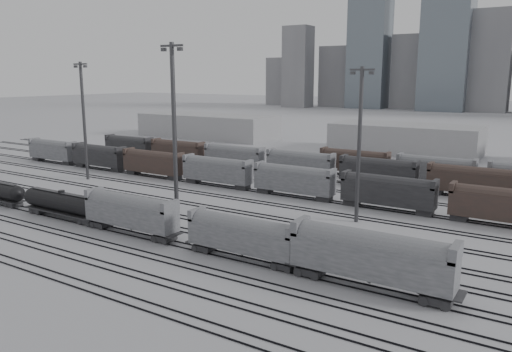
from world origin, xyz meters
The scene contains 16 objects.
ground centered at (0.00, 0.00, 0.00)m, with size 900.00×900.00×0.00m, color silver.
tracks centered at (0.00, 17.50, 0.08)m, with size 220.00×71.50×0.16m.
tank_car_b centered at (-15.10, 1.00, 2.40)m, with size 16.80×2.80×4.15m.
hopper_car_a centered at (-0.59, 1.00, 3.31)m, with size 14.99×2.98×5.36m.
hopper_car_b centered at (17.63, 1.00, 3.13)m, with size 14.15×2.81×5.06m.
hopper_car_c centered at (33.09, 1.00, 3.67)m, with size 16.62×3.30×5.94m.
light_mast_b centered at (-35.83, 22.67, 12.77)m, with size 3.85×0.62×24.08m.
light_mast_c centered at (-1.73, 11.64, 13.83)m, with size 4.17×0.67×26.08m.
light_mast_d centered at (23.24, 22.93, 11.95)m, with size 3.60×0.58×22.53m.
bg_string_near centered at (8.00, 32.00, 2.80)m, with size 151.00×3.00×5.60m.
bg_string_mid centered at (18.00, 48.00, 2.80)m, with size 151.00×3.00×5.60m.
bg_string_far centered at (35.50, 56.00, 2.80)m, with size 66.00×3.00×5.60m.
warehouse_left centered at (-60.00, 95.00, 4.00)m, with size 50.00×18.00×8.00m, color #AEAEB1.
warehouse_mid centered at (10.00, 95.00, 4.00)m, with size 40.00×18.00×8.00m, color #AEAEB1.
skyline centered at (10.84, 280.00, 34.73)m, with size 316.00×22.40×95.00m.
crane_left centered at (-28.74, 305.00, 57.39)m, with size 42.00×1.80×100.00m.
Camera 1 is at (48.57, -45.16, 21.13)m, focal length 35.00 mm.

